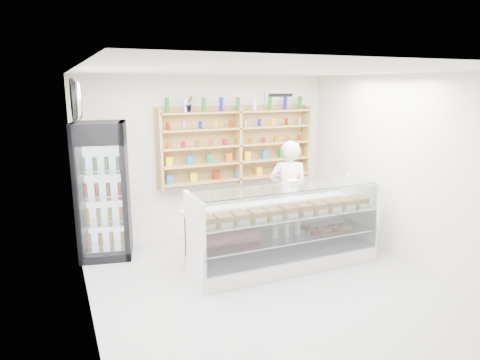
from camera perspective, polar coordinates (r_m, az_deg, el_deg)
name	(u,v)px	position (r m, az deg, el deg)	size (l,w,h in m)	color
room	(277,187)	(5.31, 4.92, -0.94)	(5.00, 5.00, 5.00)	#9F9FA4
display_counter	(284,244)	(6.41, 5.87, -8.48)	(2.80, 0.84, 1.22)	white
shop_worker	(288,193)	(7.16, 6.46, -1.71)	(0.64, 0.42, 1.76)	silver
drinks_cooler	(103,190)	(6.87, -17.78, -1.34)	(0.89, 0.88, 2.10)	black
wall_shelving	(238,145)	(7.56, -0.26, 4.67)	(2.84, 0.28, 1.33)	tan
potted_plant	(189,104)	(7.19, -6.83, 10.06)	(0.15, 0.12, 0.27)	#1E6626
security_mirror	(77,100)	(5.73, -20.89, 9.89)	(0.15, 0.50, 0.50)	silver
wall_sign	(280,95)	(8.01, 5.38, 11.21)	(0.62, 0.03, 0.20)	white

